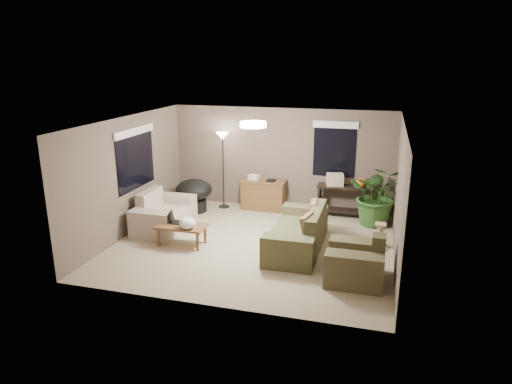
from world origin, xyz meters
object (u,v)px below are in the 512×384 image
(floor_lamp, at_px, (223,145))
(console_table, at_px, (345,199))
(coffee_table, at_px, (182,228))
(armchair, at_px, (356,263))
(cat_scratching_post, at_px, (380,237))
(papasan_chair, at_px, (194,193))
(loveseat, at_px, (163,215))
(houseplant, at_px, (378,201))
(desk, at_px, (264,195))
(main_sofa, at_px, (299,235))

(floor_lamp, bearing_deg, console_table, 2.14)
(console_table, bearing_deg, coffee_table, -138.75)
(armchair, bearing_deg, cat_scratching_post, 76.70)
(console_table, height_order, papasan_chair, papasan_chair)
(papasan_chair, height_order, cat_scratching_post, papasan_chair)
(loveseat, relative_size, coffee_table, 1.60)
(loveseat, distance_m, coffee_table, 1.10)
(houseplant, bearing_deg, floor_lamp, 175.90)
(desk, height_order, papasan_chair, papasan_chair)
(main_sofa, bearing_deg, cat_scratching_post, 18.20)
(armchair, xyz_separation_m, papasan_chair, (-4.09, 2.64, 0.17))
(loveseat, bearing_deg, desk, 46.01)
(cat_scratching_post, bearing_deg, papasan_chair, 166.28)
(armchair, bearing_deg, papasan_chair, 147.18)
(coffee_table, bearing_deg, armchair, -9.81)
(armchair, bearing_deg, main_sofa, 138.24)
(armchair, xyz_separation_m, houseplant, (0.28, 2.86, 0.25))
(armchair, bearing_deg, floor_lamp, 138.16)
(desk, relative_size, cat_scratching_post, 2.20)
(armchair, height_order, coffee_table, armchair)
(papasan_chair, relative_size, floor_lamp, 0.58)
(cat_scratching_post, bearing_deg, main_sofa, -161.80)
(armchair, xyz_separation_m, console_table, (-0.49, 3.24, 0.14))
(coffee_table, height_order, floor_lamp, floor_lamp)
(loveseat, bearing_deg, console_table, 26.37)
(loveseat, bearing_deg, main_sofa, -5.68)
(main_sofa, relative_size, cat_scratching_post, 4.40)
(main_sofa, height_order, desk, main_sofa)
(coffee_table, distance_m, papasan_chair, 2.12)
(coffee_table, height_order, cat_scratching_post, cat_scratching_post)
(coffee_table, height_order, houseplant, houseplant)
(papasan_chair, bearing_deg, armchair, -32.82)
(floor_lamp, bearing_deg, cat_scratching_post, -22.24)
(console_table, distance_m, papasan_chair, 3.65)
(main_sofa, distance_m, console_table, 2.30)
(loveseat, bearing_deg, houseplant, 18.21)
(main_sofa, xyz_separation_m, floor_lamp, (-2.32, 2.08, 1.30))
(console_table, relative_size, cat_scratching_post, 2.60)
(papasan_chair, xyz_separation_m, floor_lamp, (0.60, 0.49, 1.13))
(floor_lamp, bearing_deg, main_sofa, -41.89)
(houseplant, bearing_deg, console_table, 153.45)
(loveseat, relative_size, papasan_chair, 1.44)
(main_sofa, bearing_deg, floor_lamp, 138.11)
(loveseat, distance_m, desk, 2.61)
(papasan_chair, distance_m, houseplant, 4.37)
(console_table, bearing_deg, floor_lamp, -177.86)
(main_sofa, height_order, houseplant, houseplant)
(coffee_table, bearing_deg, cat_scratching_post, 13.77)
(armchair, height_order, floor_lamp, floor_lamp)
(floor_lamp, bearing_deg, coffee_table, -90.01)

